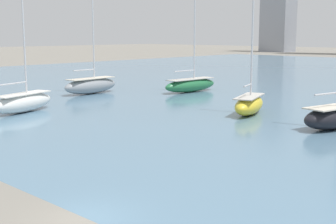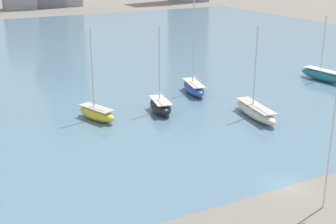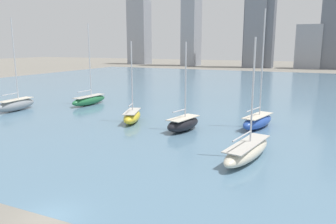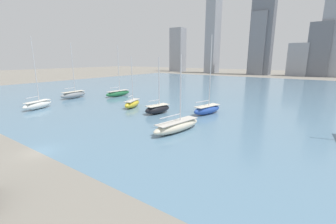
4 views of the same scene
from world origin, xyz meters
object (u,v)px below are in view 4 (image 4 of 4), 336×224
(sailboat_blue, at_px, (207,109))
(sailboat_gray, at_px, (74,94))
(sailboat_white, at_px, (38,104))
(sailboat_yellow, at_px, (132,103))
(sailboat_cream, at_px, (177,126))
(sailboat_black, at_px, (158,109))
(sailboat_green, at_px, (118,93))

(sailboat_blue, xyz_separation_m, sailboat_gray, (-41.91, -5.15, 0.08))
(sailboat_white, height_order, sailboat_yellow, sailboat_white)
(sailboat_gray, bearing_deg, sailboat_blue, 3.32)
(sailboat_cream, bearing_deg, sailboat_blue, 105.37)
(sailboat_cream, bearing_deg, sailboat_yellow, 163.90)
(sailboat_black, bearing_deg, sailboat_blue, 45.20)
(sailboat_green, bearing_deg, sailboat_gray, -125.56)
(sailboat_blue, bearing_deg, sailboat_white, -137.87)
(sailboat_blue, xyz_separation_m, sailboat_yellow, (-18.00, -4.50, -0.06))
(sailboat_white, distance_m, sailboat_gray, 15.26)
(sailboat_white, height_order, sailboat_black, sailboat_white)
(sailboat_yellow, bearing_deg, sailboat_cream, -45.19)
(sailboat_cream, relative_size, sailboat_gray, 0.76)
(sailboat_black, xyz_separation_m, sailboat_cream, (10.38, -8.08, -0.06))
(sailboat_white, height_order, sailboat_cream, sailboat_white)
(sailboat_yellow, bearing_deg, sailboat_black, -27.73)
(sailboat_blue, relative_size, sailboat_yellow, 1.35)
(sailboat_gray, distance_m, sailboat_yellow, 23.92)
(sailboat_green, bearing_deg, sailboat_cream, -25.43)
(sailboat_green, xyz_separation_m, sailboat_white, (-1.51, -23.99, 0.07))
(sailboat_white, bearing_deg, sailboat_gray, 99.63)
(sailboat_black, xyz_separation_m, sailboat_blue, (9.04, 5.84, 0.03))
(sailboat_black, distance_m, sailboat_blue, 10.76)
(sailboat_black, relative_size, sailboat_cream, 0.97)
(sailboat_gray, bearing_deg, sailboat_cream, -15.15)
(sailboat_white, distance_m, sailboat_black, 29.15)
(sailboat_gray, relative_size, sailboat_yellow, 1.33)
(sailboat_cream, bearing_deg, sailboat_green, 161.25)
(sailboat_gray, bearing_deg, sailboat_green, 47.56)
(sailboat_cream, bearing_deg, sailboat_black, 151.97)
(sailboat_gray, height_order, sailboat_yellow, sailboat_gray)
(sailboat_gray, xyz_separation_m, sailboat_yellow, (23.91, 0.65, -0.14))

